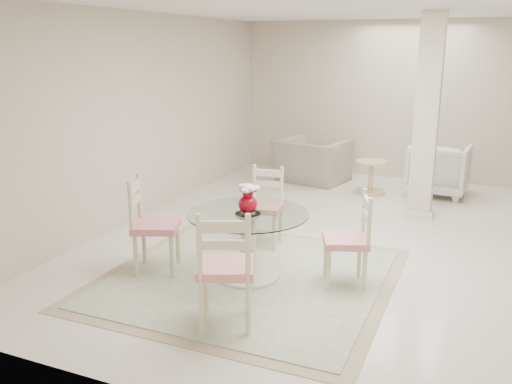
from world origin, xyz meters
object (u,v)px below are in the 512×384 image
at_px(dining_chair_north, 265,200).
at_px(dining_chair_west, 149,218).
at_px(dining_chair_south, 225,261).
at_px(side_table, 371,178).
at_px(red_vase, 248,198).
at_px(dining_chair_east, 353,233).
at_px(recliner_taupe, 312,160).
at_px(column, 427,118).
at_px(armchair_white, 439,169).
at_px(dining_table, 248,245).

relative_size(dining_chair_north, dining_chair_west, 0.92).
bearing_deg(dining_chair_south, side_table, -115.82).
bearing_deg(red_vase, dining_chair_south, -76.52).
xyz_separation_m(dining_chair_east, recliner_taupe, (-1.63, 3.90, -0.17)).
relative_size(dining_chair_west, recliner_taupe, 0.98).
xyz_separation_m(column, dining_chair_north, (-1.54, -1.82, -0.82)).
bearing_deg(side_table, armchair_white, 19.93).
bearing_deg(armchair_white, dining_table, 75.33).
distance_m(dining_chair_south, recliner_taupe, 5.21).
bearing_deg(recliner_taupe, dining_chair_north, 109.35).
bearing_deg(recliner_taupe, dining_chair_west, 97.17).
distance_m(dining_chair_east, recliner_taupe, 4.23).
distance_m(dining_table, side_table, 3.78).
bearing_deg(dining_chair_west, side_table, -41.71).
xyz_separation_m(red_vase, dining_chair_south, (0.24, -0.99, -0.24)).
height_order(dining_chair_north, side_table, dining_chair_north).
distance_m(red_vase, dining_chair_east, 1.06).
bearing_deg(recliner_taupe, side_table, 172.36).
relative_size(dining_chair_west, side_table, 2.12).
bearing_deg(column, recliner_taupe, 145.80).
height_order(column, red_vase, column).
bearing_deg(column, dining_chair_west, -127.19).
bearing_deg(column, side_table, 132.50).
xyz_separation_m(dining_chair_east, side_table, (-0.53, 3.52, -0.30)).
distance_m(dining_table, armchair_white, 4.35).
height_order(red_vase, side_table, red_vase).
xyz_separation_m(column, side_table, (-0.87, 0.94, -1.11)).
distance_m(column, red_vase, 3.15).
bearing_deg(side_table, dining_chair_south, -92.57).
xyz_separation_m(dining_chair_west, recliner_taupe, (0.36, 4.38, -0.21)).
bearing_deg(recliner_taupe, dining_chair_east, 124.43).
height_order(dining_table, side_table, dining_table).
xyz_separation_m(recliner_taupe, side_table, (1.09, -0.39, -0.13)).
relative_size(dining_table, dining_chair_north, 1.17).
bearing_deg(dining_table, column, 64.84).
bearing_deg(dining_table, side_table, 83.10).
distance_m(dining_chair_south, side_table, 4.77).
xyz_separation_m(dining_table, dining_chair_east, (0.99, 0.24, 0.19)).
bearing_deg(red_vase, dining_table, 146.31).
bearing_deg(red_vase, dining_chair_east, 13.60).
distance_m(dining_chair_east, dining_chair_south, 1.44).
relative_size(dining_chair_south, side_table, 2.19).
height_order(dining_chair_west, armchair_white, dining_chair_west).
xyz_separation_m(dining_table, recliner_taupe, (-0.64, 4.14, 0.02)).
xyz_separation_m(dining_table, dining_chair_north, (-0.22, 0.99, 0.18)).
height_order(dining_chair_north, recliner_taupe, dining_chair_north).
height_order(red_vase, armchair_white, red_vase).
bearing_deg(dining_chair_west, armchair_white, -50.95).
xyz_separation_m(dining_chair_west, side_table, (1.45, 3.99, -0.34)).
distance_m(dining_chair_west, side_table, 4.26).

